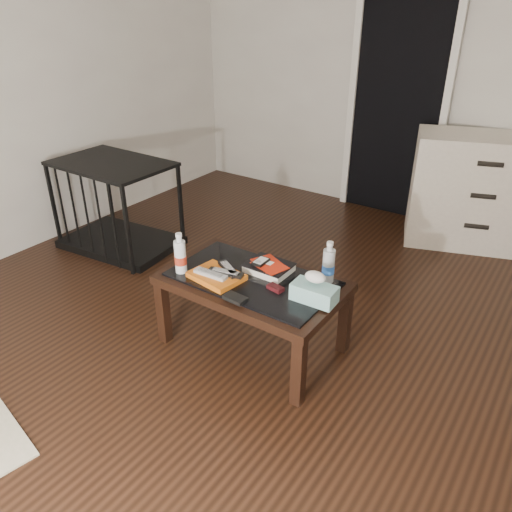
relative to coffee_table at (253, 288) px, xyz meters
The scene contains 18 objects.
ground 0.47m from the coffee_table, ahead, with size 5.00×5.00×0.00m, color black.
room_shell 1.25m from the coffee_table, ahead, with size 5.00×5.00×5.00m.
doorway 2.52m from the coffee_table, 93.59° to the left, with size 0.90×0.08×2.07m.
coffee_table is the anchor object (origin of this frame).
dresser 2.33m from the coffee_table, 70.64° to the left, with size 1.30×0.86×0.90m.
pet_crate 1.73m from the coffee_table, 164.26° to the left, with size 0.96×0.69×0.71m.
magazines 0.21m from the coffee_table, 143.70° to the right, with size 0.28×0.21×0.03m, color #CC5F13.
remote_silver 0.25m from the coffee_table, 138.97° to the right, with size 0.20×0.05×0.02m, color #A3A4A8.
remote_black_front 0.18m from the coffee_table, 140.66° to the right, with size 0.20×0.05×0.02m, color black.
remote_black_back 0.17m from the coffee_table, 158.53° to the right, with size 0.20×0.05×0.02m, color black.
textbook 0.15m from the coffee_table, 73.31° to the left, with size 0.25×0.20×0.05m, color black.
dvd_mailers 0.17m from the coffee_table, 75.76° to the left, with size 0.19×0.14×0.01m, color red.
ipod 0.16m from the coffee_table, 94.80° to the left, with size 0.06×0.10×0.02m, color black.
flip_phone 0.19m from the coffee_table, 10.93° to the right, with size 0.09×0.05×0.02m, color black.
wallet 0.25m from the coffee_table, 76.79° to the right, with size 0.12×0.07×0.02m, color black.
water_bottle_left 0.45m from the coffee_table, 155.35° to the right, with size 0.07×0.07×0.24m, color silver.
water_bottle_right 0.45m from the coffee_table, 30.04° to the left, with size 0.07×0.07×0.24m, color #B3BABF.
tissue_box 0.41m from the coffee_table, ahead, with size 0.23×0.12×0.09m, color teal.
Camera 1 is at (1.13, -1.92, 1.86)m, focal length 35.00 mm.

